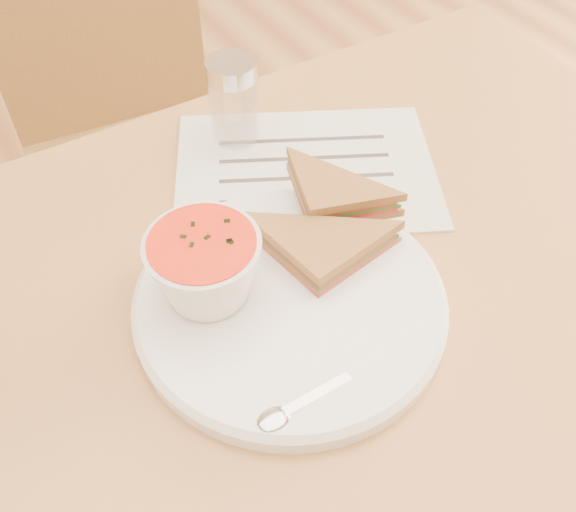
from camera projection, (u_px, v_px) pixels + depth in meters
dining_table at (315, 446)px, 0.92m from camera, size 1.00×0.70×0.75m
chair_far at (143, 168)px, 1.22m from camera, size 0.43×0.43×0.88m
plate at (290, 302)px, 0.61m from camera, size 0.31×0.31×0.02m
soup_bowl at (206, 270)px, 0.58m from camera, size 0.11×0.11×0.07m
sandwich_half_a at (319, 291)px, 0.59m from camera, size 0.13×0.13×0.03m
sandwich_half_b at (310, 222)px, 0.64m from camera, size 0.13×0.13×0.03m
spoon at (319, 393)px, 0.53m from camera, size 0.15×0.03×0.01m
paper_menu at (306, 169)px, 0.75m from camera, size 0.37×0.34×0.00m
condiment_shaker at (233, 102)px, 0.75m from camera, size 0.06×0.06×0.11m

